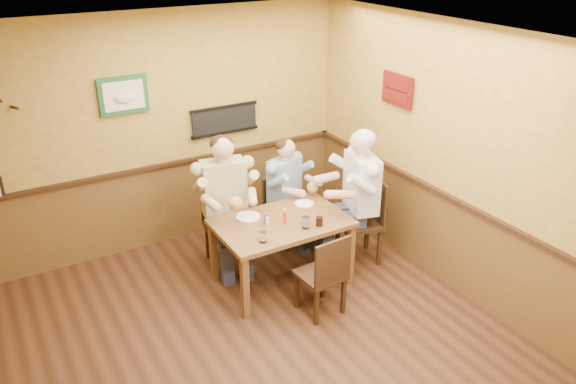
# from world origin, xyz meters

# --- Properties ---
(room) EXTENTS (5.02, 5.03, 2.81)m
(room) POSITION_xyz_m (0.14, 0.17, 1.69)
(room) COLOR #321A0F
(room) RESTS_ON ground
(dining_table) EXTENTS (1.40, 0.90, 0.75)m
(dining_table) POSITION_xyz_m (0.93, 0.97, 0.66)
(dining_table) COLOR brown
(dining_table) RESTS_ON ground
(chair_back_left) EXTENTS (0.53, 0.53, 0.99)m
(chair_back_left) POSITION_xyz_m (0.56, 1.62, 0.50)
(chair_back_left) COLOR #372111
(chair_back_left) RESTS_ON ground
(chair_back_right) EXTENTS (0.51, 0.51, 0.86)m
(chair_back_right) POSITION_xyz_m (1.40, 1.72, 0.43)
(chair_back_right) COLOR #372111
(chair_back_right) RESTS_ON ground
(chair_right_end) EXTENTS (0.57, 0.57, 1.01)m
(chair_right_end) POSITION_xyz_m (1.94, 0.92, 0.51)
(chair_right_end) COLOR #372111
(chair_right_end) RESTS_ON ground
(chair_near_side) EXTENTS (0.44, 0.44, 0.91)m
(chair_near_side) POSITION_xyz_m (1.00, 0.30, 0.45)
(chair_near_side) COLOR #372111
(chair_near_side) RESTS_ON ground
(diner_tan_shirt) EXTENTS (0.75, 0.75, 1.42)m
(diner_tan_shirt) POSITION_xyz_m (0.56, 1.62, 0.71)
(diner_tan_shirt) COLOR #C8BA89
(diner_tan_shirt) RESTS_ON ground
(diner_blue_polo) EXTENTS (0.73, 0.73, 1.22)m
(diner_blue_polo) POSITION_xyz_m (1.40, 1.72, 0.61)
(diner_blue_polo) COLOR #7D97BC
(diner_blue_polo) RESTS_ON ground
(diner_white_elder) EXTENTS (0.82, 0.82, 1.45)m
(diner_white_elder) POSITION_xyz_m (1.94, 0.92, 0.72)
(diner_white_elder) COLOR silver
(diner_white_elder) RESTS_ON ground
(water_glass_left) EXTENTS (0.09, 0.09, 0.12)m
(water_glass_left) POSITION_xyz_m (0.56, 0.68, 0.81)
(water_glass_left) COLOR white
(water_glass_left) RESTS_ON dining_table
(water_glass_mid) EXTENTS (0.09, 0.09, 0.13)m
(water_glass_mid) POSITION_xyz_m (1.07, 0.71, 0.81)
(water_glass_mid) COLOR silver
(water_glass_mid) RESTS_ON dining_table
(cola_tumbler) EXTENTS (0.10, 0.10, 0.10)m
(cola_tumbler) POSITION_xyz_m (1.22, 0.68, 0.80)
(cola_tumbler) COLOR black
(cola_tumbler) RESTS_ON dining_table
(hot_sauce_bottle) EXTENTS (0.05, 0.05, 0.16)m
(hot_sauce_bottle) POSITION_xyz_m (0.94, 0.91, 0.83)
(hot_sauce_bottle) COLOR red
(hot_sauce_bottle) RESTS_ON dining_table
(salt_shaker) EXTENTS (0.05, 0.05, 0.10)m
(salt_shaker) POSITION_xyz_m (0.75, 0.95, 0.80)
(salt_shaker) COLOR silver
(salt_shaker) RESTS_ON dining_table
(pepper_shaker) EXTENTS (0.05, 0.05, 0.09)m
(pepper_shaker) POSITION_xyz_m (0.76, 1.00, 0.79)
(pepper_shaker) COLOR black
(pepper_shaker) RESTS_ON dining_table
(plate_far_left) EXTENTS (0.30, 0.30, 0.02)m
(plate_far_left) POSITION_xyz_m (0.66, 1.22, 0.76)
(plate_far_left) COLOR white
(plate_far_left) RESTS_ON dining_table
(plate_far_right) EXTENTS (0.27, 0.27, 0.01)m
(plate_far_right) POSITION_xyz_m (1.35, 1.19, 0.76)
(plate_far_right) COLOR white
(plate_far_right) RESTS_ON dining_table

